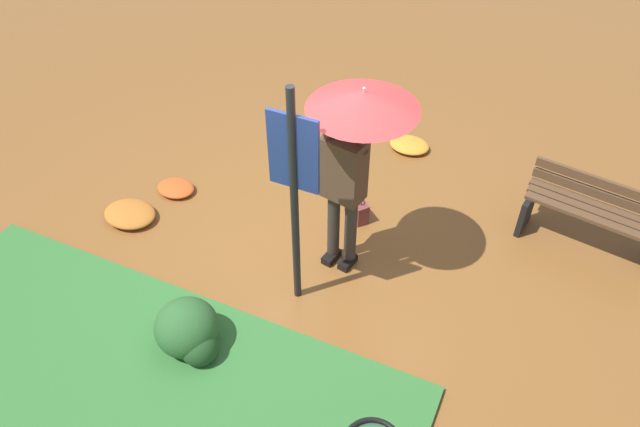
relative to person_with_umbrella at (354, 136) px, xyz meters
The scene contains 9 objects.
ground_plane 1.59m from the person_with_umbrella, 154.39° to the right, with size 18.00×18.00×0.00m, color brown.
person_with_umbrella is the anchor object (origin of this frame).
info_sign_post 0.67m from the person_with_umbrella, 115.11° to the right, with size 0.44×0.07×2.30m.
handbag 1.57m from the person_with_umbrella, 104.99° to the left, with size 0.32×0.30×0.37m.
park_bench 2.75m from the person_with_umbrella, 30.63° to the left, with size 1.40×0.58×0.75m.
shrub_cluster 2.21m from the person_with_umbrella, 119.20° to the right, with size 0.62×0.56×0.51m.
leaf_pile_near_person 2.87m from the person_with_umbrella, behind, with size 0.59×0.47×0.13m.
leaf_pile_by_bench 2.69m from the person_with_umbrella, behind, with size 0.44×0.35×0.10m.
leaf_pile_far_path 2.57m from the person_with_umbrella, 91.21° to the left, with size 0.50×0.40×0.11m.
Camera 1 is at (1.83, -3.85, 4.59)m, focal length 34.36 mm.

